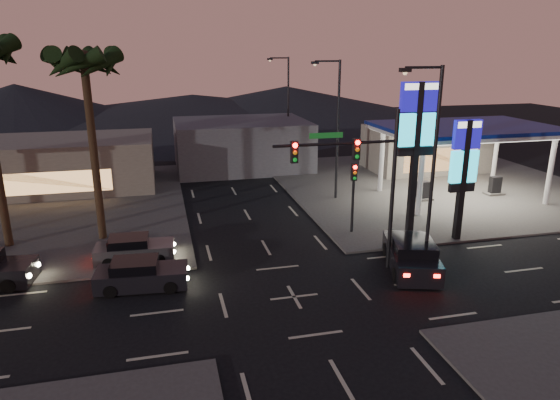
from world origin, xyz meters
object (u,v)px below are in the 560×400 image
object	(u,v)px
car_lane_a_front	(140,275)
suv_station	(411,255)
gas_station	(466,131)
traffic_signal_mast	(361,169)
pylon_sign_tall	(417,130)
car_lane_b_front	(134,250)
pylon_sign_short	(464,162)

from	to	relation	value
car_lane_a_front	suv_station	size ratio (longest dim) A/B	0.81
gas_station	traffic_signal_mast	bearing A→B (deg)	-140.72
pylon_sign_tall	car_lane_b_front	size ratio (longest dim) A/B	2.15
gas_station	car_lane_b_front	xyz separation A→B (m)	(-23.11, -6.12, -4.46)
car_lane_b_front	traffic_signal_mast	bearing A→B (deg)	-19.70
traffic_signal_mast	car_lane_b_front	bearing A→B (deg)	160.30
car_lane_b_front	car_lane_a_front	bearing A→B (deg)	-82.66
pylon_sign_tall	car_lane_b_front	world-z (taller)	pylon_sign_tall
gas_station	pylon_sign_short	xyz separation A→B (m)	(-5.00, -7.50, -0.42)
pylon_sign_tall	car_lane_b_front	distance (m)	16.65
gas_station	pylon_sign_tall	xyz separation A→B (m)	(-7.50, -6.50, 1.31)
gas_station	suv_station	xyz separation A→B (m)	(-9.52, -10.55, -4.30)
pylon_sign_tall	traffic_signal_mast	bearing A→B (deg)	-143.48
traffic_signal_mast	pylon_sign_short	bearing A→B (deg)	19.13
gas_station	pylon_sign_tall	bearing A→B (deg)	-139.09
car_lane_a_front	suv_station	world-z (taller)	suv_station
pylon_sign_short	car_lane_a_front	distance (m)	18.24
car_lane_a_front	car_lane_b_front	bearing A→B (deg)	97.34
gas_station	suv_station	size ratio (longest dim) A/B	2.27
car_lane_a_front	car_lane_b_front	size ratio (longest dim) A/B	1.05
gas_station	pylon_sign_tall	size ratio (longest dim) A/B	1.36
traffic_signal_mast	car_lane_a_front	size ratio (longest dim) A/B	1.83
gas_station	traffic_signal_mast	distance (m)	15.82
pylon_sign_tall	suv_station	bearing A→B (deg)	-116.55
gas_station	traffic_signal_mast	world-z (taller)	traffic_signal_mast
pylon_sign_tall	car_lane_a_front	distance (m)	16.50
car_lane_b_front	gas_station	bearing A→B (deg)	14.83
pylon_sign_tall	car_lane_b_front	bearing A→B (deg)	178.61
car_lane_a_front	traffic_signal_mast	bearing A→B (deg)	-3.28
car_lane_b_front	suv_station	bearing A→B (deg)	-18.06
pylon_sign_tall	pylon_sign_short	xyz separation A→B (m)	(2.50, -1.00, -1.74)
traffic_signal_mast	car_lane_a_front	distance (m)	11.42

